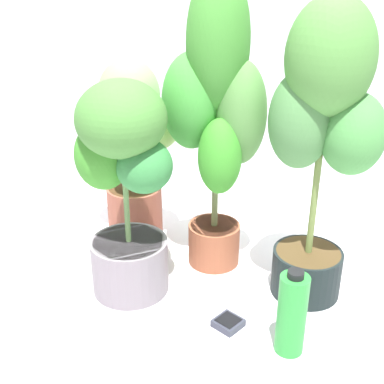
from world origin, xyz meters
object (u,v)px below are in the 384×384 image
(hygrometer_box, at_px, (226,323))
(potted_plant_front_right, at_px, (321,127))
(potted_plant_front_left, at_px, (122,177))
(potted_plant_center, at_px, (213,108))
(nutrient_bottle, at_px, (290,313))
(potted_plant_back_left, at_px, (129,139))

(hygrometer_box, bearing_deg, potted_plant_front_right, 77.18)
(potted_plant_front_left, distance_m, potted_plant_front_right, 0.63)
(potted_plant_front_right, height_order, potted_plant_center, potted_plant_center)
(potted_plant_front_left, relative_size, potted_plant_center, 0.70)
(potted_plant_center, bearing_deg, nutrient_bottle, -66.37)
(potted_plant_front_right, relative_size, nutrient_bottle, 3.54)
(potted_plant_front_left, xyz_separation_m, nutrient_bottle, (0.50, -0.31, -0.29))
(potted_plant_front_left, distance_m, potted_plant_back_left, 0.38)
(hygrometer_box, bearing_deg, potted_plant_back_left, 164.31)
(nutrient_bottle, bearing_deg, potted_plant_front_left, 148.45)
(potted_plant_back_left, bearing_deg, potted_plant_front_right, -32.32)
(potted_plant_front_right, bearing_deg, hygrometer_box, -146.24)
(potted_plant_front_right, distance_m, hygrometer_box, 0.67)
(potted_plant_front_left, height_order, potted_plant_front_right, potted_plant_front_right)
(potted_plant_front_right, xyz_separation_m, nutrient_bottle, (-0.11, -0.29, -0.47))
(potted_plant_front_right, relative_size, hygrometer_box, 8.63)
(hygrometer_box, bearing_deg, potted_plant_center, 138.93)
(potted_plant_center, bearing_deg, potted_plant_back_left, 146.03)
(potted_plant_front_left, relative_size, nutrient_bottle, 2.67)
(potted_plant_front_left, bearing_deg, potted_plant_back_left, 92.80)
(potted_plant_front_left, relative_size, potted_plant_front_right, 0.75)
(potted_plant_back_left, xyz_separation_m, nutrient_bottle, (0.52, -0.69, -0.29))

